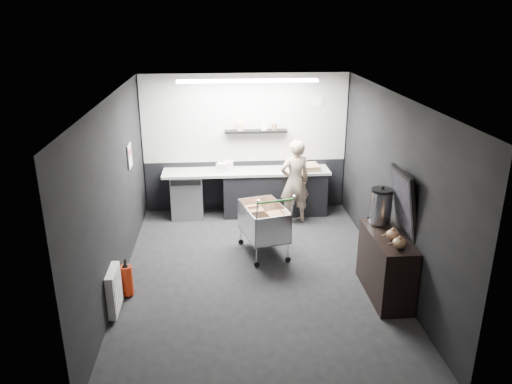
{
  "coord_description": "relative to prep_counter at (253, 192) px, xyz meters",
  "views": [
    {
      "loc": [
        -0.53,
        -6.71,
        3.79
      ],
      "look_at": [
        0.03,
        0.4,
        1.19
      ],
      "focal_mm": 35.0,
      "sensor_mm": 36.0,
      "label": 1
    }
  ],
  "objects": [
    {
      "name": "wall_clock",
      "position": [
        1.26,
        0.3,
        1.69
      ],
      "size": [
        0.2,
        0.03,
        0.2
      ],
      "primitive_type": "cylinder",
      "rotation": [
        1.57,
        0.0,
        0.0
      ],
      "color": "white",
      "rests_on": "wall_back"
    },
    {
      "name": "pink_tub",
      "position": [
        -0.48,
        0.0,
        0.53
      ],
      "size": [
        0.18,
        0.18,
        0.18
      ],
      "primitive_type": "cylinder",
      "color": "silver",
      "rests_on": "prep_counter"
    },
    {
      "name": "fire_extinguisher",
      "position": [
        -1.99,
        -2.89,
        -0.19
      ],
      "size": [
        0.16,
        0.16,
        0.54
      ],
      "color": "#AC250B",
      "rests_on": "floor"
    },
    {
      "name": "wall_back",
      "position": [
        -0.14,
        0.33,
        0.89
      ],
      "size": [
        5.5,
        0.0,
        5.5
      ],
      "primitive_type": "plane",
      "rotation": [
        1.57,
        0.0,
        0.0
      ],
      "color": "black",
      "rests_on": "floor"
    },
    {
      "name": "wall_left",
      "position": [
        -2.14,
        -2.42,
        0.89
      ],
      "size": [
        0.0,
        5.5,
        5.5
      ],
      "primitive_type": "plane",
      "rotation": [
        1.57,
        0.0,
        1.57
      ],
      "color": "black",
      "rests_on": "floor"
    },
    {
      "name": "poster",
      "position": [
        -2.12,
        -1.12,
        1.09
      ],
      "size": [
        0.02,
        0.3,
        0.4
      ],
      "primitive_type": "cube",
      "color": "silver",
      "rests_on": "wall_left"
    },
    {
      "name": "prep_counter",
      "position": [
        0.0,
        0.0,
        0.0
      ],
      "size": [
        3.2,
        0.61,
        0.9
      ],
      "color": "black",
      "rests_on": "floor"
    },
    {
      "name": "shopping_cart",
      "position": [
        0.04,
        -1.71,
        0.08
      ],
      "size": [
        0.83,
        1.15,
        1.12
      ],
      "color": "silver",
      "rests_on": "floor"
    },
    {
      "name": "kitchen_wall_panel",
      "position": [
        -0.14,
        0.31,
        1.39
      ],
      "size": [
        3.95,
        0.02,
        1.7
      ],
      "primitive_type": "cube",
      "color": "beige",
      "rests_on": "wall_back"
    },
    {
      "name": "sideboard",
      "position": [
        1.63,
        -3.1,
        0.12
      ],
      "size": [
        0.52,
        1.22,
        1.82
      ],
      "color": "black",
      "rests_on": "floor"
    },
    {
      "name": "floor",
      "position": [
        -0.14,
        -2.42,
        -0.46
      ],
      "size": [
        5.5,
        5.5,
        0.0
      ],
      "primitive_type": "plane",
      "color": "black",
      "rests_on": "ground"
    },
    {
      "name": "ceiling_strip",
      "position": [
        -0.14,
        -0.57,
        2.21
      ],
      "size": [
        2.4,
        0.2,
        0.04
      ],
      "primitive_type": "cube",
      "color": "white",
      "rests_on": "ceiling"
    },
    {
      "name": "wall_right",
      "position": [
        1.86,
        -2.42,
        0.89
      ],
      "size": [
        0.0,
        5.5,
        5.5
      ],
      "primitive_type": "plane",
      "rotation": [
        1.57,
        0.0,
        -1.57
      ],
      "color": "black",
      "rests_on": "floor"
    },
    {
      "name": "ceiling",
      "position": [
        -0.14,
        -2.42,
        2.24
      ],
      "size": [
        5.5,
        5.5,
        0.0
      ],
      "primitive_type": "plane",
      "rotation": [
        3.14,
        0.0,
        0.0
      ],
      "color": "silver",
      "rests_on": "wall_back"
    },
    {
      "name": "poster_red_band",
      "position": [
        -2.11,
        -1.12,
        1.16
      ],
      "size": [
        0.02,
        0.22,
        0.1
      ],
      "primitive_type": "cube",
      "color": "red",
      "rests_on": "poster"
    },
    {
      "name": "white_container",
      "position": [
        -0.6,
        -0.05,
        0.53
      ],
      "size": [
        0.23,
        0.2,
        0.17
      ],
      "primitive_type": "cube",
      "rotation": [
        0.0,
        0.0,
        -0.3
      ],
      "color": "white",
      "rests_on": "prep_counter"
    },
    {
      "name": "wall_front",
      "position": [
        -0.14,
        -5.17,
        0.89
      ],
      "size": [
        5.5,
        0.0,
        5.5
      ],
      "primitive_type": "plane",
      "rotation": [
        -1.57,
        0.0,
        0.0
      ],
      "color": "black",
      "rests_on": "floor"
    },
    {
      "name": "person",
      "position": [
        0.74,
        -0.45,
        0.34
      ],
      "size": [
        0.66,
        0.51,
        1.6
      ],
      "primitive_type": "imported",
      "rotation": [
        0.0,
        0.0,
        3.39
      ],
      "color": "beige",
      "rests_on": "floor"
    },
    {
      "name": "floating_shelf",
      "position": [
        0.06,
        0.2,
        1.16
      ],
      "size": [
        1.2,
        0.22,
        0.04
      ],
      "primitive_type": "cube",
      "color": "black",
      "rests_on": "wall_back"
    },
    {
      "name": "radiator",
      "position": [
        -2.08,
        -3.32,
        -0.11
      ],
      "size": [
        0.1,
        0.5,
        0.6
      ],
      "primitive_type": "cube",
      "color": "white",
      "rests_on": "wall_left"
    },
    {
      "name": "dado_panel",
      "position": [
        -0.14,
        0.31,
        0.04
      ],
      "size": [
        3.95,
        0.02,
        1.0
      ],
      "primitive_type": "cube",
      "color": "black",
      "rests_on": "wall_back"
    },
    {
      "name": "cardboard_box",
      "position": [
        0.99,
        -0.05,
        0.49
      ],
      "size": [
        0.55,
        0.44,
        0.1
      ],
      "primitive_type": "cube",
      "rotation": [
        0.0,
        0.0,
        0.09
      ],
      "color": "tan",
      "rests_on": "prep_counter"
    }
  ]
}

